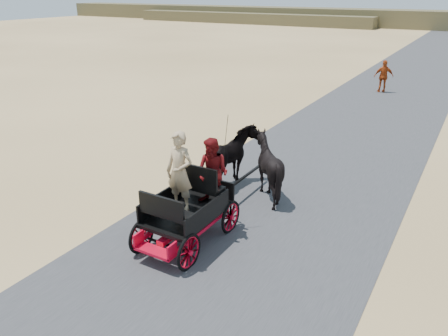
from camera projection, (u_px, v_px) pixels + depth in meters
The scene contains 9 objects.
ground at pixel (237, 244), 9.74m from camera, with size 140.00×140.00×0.00m, color tan.
road at pixel (237, 244), 9.74m from camera, with size 6.00×140.00×0.01m, color #38383A.
ridge_near at pixel (248, 18), 69.69m from camera, with size 40.00×4.00×1.60m, color brown.
carriage at pixel (188, 226), 9.76m from camera, with size 1.30×2.40×0.72m, color black, non-canonical shape.
horse_left at pixel (232, 159), 12.22m from camera, with size 0.91×2.01×1.70m, color black.
horse_right at pixel (268, 167), 11.71m from camera, with size 1.37×1.54×1.70m, color black.
driver_man at pixel (180, 172), 9.41m from camera, with size 0.66×0.43×1.80m, color tan.
passenger_woman at pixel (213, 173), 9.66m from camera, with size 0.77×0.60×1.58m, color #660C0F.
pedestrian at pixel (384, 76), 23.59m from camera, with size 1.01×0.42×1.73m, color #A53C12.
Camera 1 is at (3.99, -7.34, 5.30)m, focal length 35.00 mm.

